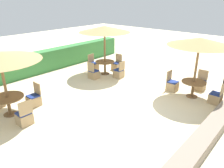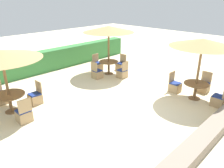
{
  "view_description": "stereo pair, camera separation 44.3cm",
  "coord_description": "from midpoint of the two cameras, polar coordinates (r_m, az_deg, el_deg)",
  "views": [
    {
      "loc": [
        -5.95,
        -4.61,
        4.11
      ],
      "look_at": [
        0.0,
        0.6,
        0.9
      ],
      "focal_mm": 35.0,
      "sensor_mm": 36.0,
      "label": 1
    },
    {
      "loc": [
        -5.65,
        -4.94,
        4.11
      ],
      "look_at": [
        0.0,
        0.6,
        0.9
      ],
      "focal_mm": 35.0,
      "sensor_mm": 36.0,
      "label": 2
    }
  ],
  "objects": [
    {
      "name": "patio_chair_back_right_east",
      "position": [
        12.98,
        3.31,
        4.81
      ],
      "size": [
        0.46,
        0.46,
        0.93
      ],
      "rotation": [
        0.0,
        0.0,
        1.57
      ],
      "color": "tan",
      "rests_on": "ground_plane"
    },
    {
      "name": "round_table_front_right",
      "position": [
        9.92,
        22.26,
        -0.67
      ],
      "size": [
        1.02,
        1.02,
        0.71
      ],
      "color": "brown",
      "rests_on": "ground_plane"
    },
    {
      "name": "round_table_back_left",
      "position": [
        8.88,
        -23.97,
        -3.34
      ],
      "size": [
        1.14,
        1.14,
        0.72
      ],
      "color": "brown",
      "rests_on": "ground_plane"
    },
    {
      "name": "ground_plane",
      "position": [
        8.56,
        4.38,
        -6.67
      ],
      "size": [
        40.0,
        40.0,
        0.0
      ],
      "primitive_type": "plane",
      "color": "beige"
    },
    {
      "name": "patio_chair_back_right_south",
      "position": [
        11.72,
        3.8,
        2.87
      ],
      "size": [
        0.46,
        0.46,
        0.93
      ],
      "color": "tan",
      "rests_on": "ground_plane"
    },
    {
      "name": "patio_chair_back_right_north",
      "position": [
        13.01,
        -2.77,
        4.86
      ],
      "size": [
        0.46,
        0.46,
        0.93
      ],
      "rotation": [
        0.0,
        0.0,
        3.14
      ],
      "color": "tan",
      "rests_on": "ground_plane"
    },
    {
      "name": "patio_chair_back_left_south",
      "position": [
        8.17,
        -20.55,
        -7.58
      ],
      "size": [
        0.46,
        0.46,
        0.93
      ],
      "color": "tan",
      "rests_on": "ground_plane"
    },
    {
      "name": "hedge_row",
      "position": [
        13.06,
        -17.5,
        5.42
      ],
      "size": [
        13.0,
        0.7,
        1.18
      ],
      "primitive_type": "cube",
      "color": "#387A3D",
      "rests_on": "ground_plane"
    },
    {
      "name": "stone_border",
      "position": [
        7.19,
        24.26,
        -13.23
      ],
      "size": [
        10.0,
        0.56,
        0.37
      ],
      "primitive_type": "cube",
      "color": "gray",
      "rests_on": "ground_plane"
    },
    {
      "name": "patio_chair_back_right_west",
      "position": [
        11.64,
        -2.88,
        2.76
      ],
      "size": [
        0.46,
        0.46,
        0.93
      ],
      "rotation": [
        0.0,
        0.0,
        -1.57
      ],
      "color": "tan",
      "rests_on": "ground_plane"
    },
    {
      "name": "patio_chair_back_left_east",
      "position": [
        9.34,
        -18.08,
        -3.41
      ],
      "size": [
        0.46,
        0.46,
        0.93
      ],
      "rotation": [
        0.0,
        0.0,
        1.57
      ],
      "color": "tan",
      "rests_on": "ground_plane"
    },
    {
      "name": "parasol_front_right",
      "position": [
        9.42,
        23.9,
        9.79
      ],
      "size": [
        2.58,
        2.58,
        2.58
      ],
      "color": "brown",
      "rests_on": "ground_plane"
    },
    {
      "name": "parasol_back_right",
      "position": [
        11.8,
        0.19,
        14.12
      ],
      "size": [
        2.72,
        2.72,
        2.65
      ],
      "color": "brown",
      "rests_on": "ground_plane"
    },
    {
      "name": "patio_chair_front_right_east",
      "position": [
        10.9,
        23.9,
        -0.57
      ],
      "size": [
        0.46,
        0.46,
        0.93
      ],
      "rotation": [
        0.0,
        0.0,
        1.57
      ],
      "color": "tan",
      "rests_on": "ground_plane"
    },
    {
      "name": "patio_chair_front_right_south",
      "position": [
        9.77,
        27.25,
        -3.74
      ],
      "size": [
        0.46,
        0.46,
        0.93
      ],
      "color": "tan",
      "rests_on": "ground_plane"
    },
    {
      "name": "round_table_back_right",
      "position": [
        12.21,
        0.18,
        5.24
      ],
      "size": [
        1.06,
        1.06,
        0.73
      ],
      "color": "brown",
      "rests_on": "ground_plane"
    },
    {
      "name": "patio_chair_front_right_north",
      "position": [
        10.43,
        17.23,
        -0.6
      ],
      "size": [
        0.46,
        0.46,
        0.93
      ],
      "rotation": [
        0.0,
        0.0,
        3.14
      ],
      "color": "tan",
      "rests_on": "ground_plane"
    },
    {
      "name": "parasol_back_left",
      "position": [
        8.37,
        -25.7,
        6.91
      ],
      "size": [
        2.78,
        2.78,
        2.4
      ],
      "color": "brown",
      "rests_on": "ground_plane"
    }
  ]
}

